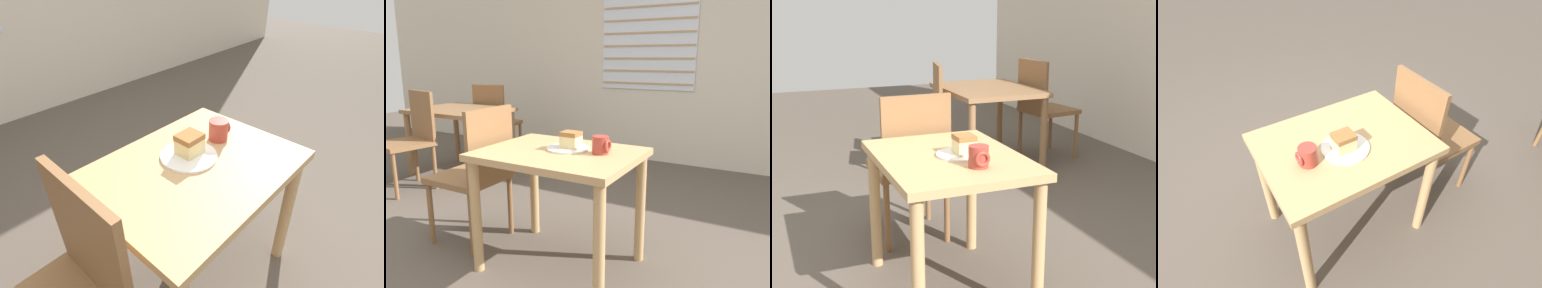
# 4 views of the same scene
# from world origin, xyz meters

# --- Properties ---
(ground_plane) EXTENTS (14.00, 14.00, 0.00)m
(ground_plane) POSITION_xyz_m (0.00, 0.00, 0.00)
(ground_plane) COLOR brown
(dining_table_near) EXTENTS (0.89, 0.68, 0.72)m
(dining_table_near) POSITION_xyz_m (-0.10, 0.42, 0.60)
(dining_table_near) COLOR tan
(dining_table_near) RESTS_ON ground_plane
(chair_near_window) EXTENTS (0.44, 0.44, 0.94)m
(chair_near_window) POSITION_xyz_m (-0.76, 0.41, 0.51)
(chair_near_window) COLOR brown
(chair_near_window) RESTS_ON ground_plane
(plate) EXTENTS (0.25, 0.25, 0.01)m
(plate) POSITION_xyz_m (-0.08, 0.47, 0.73)
(plate) COLOR white
(plate) RESTS_ON dining_table_near
(cake_slice) EXTENTS (0.11, 0.09, 0.09)m
(cake_slice) POSITION_xyz_m (-0.07, 0.48, 0.78)
(cake_slice) COLOR #E5CC89
(cake_slice) RESTS_ON plate
(coffee_mug) EXTENTS (0.10, 0.09, 0.10)m
(coffee_mug) POSITION_xyz_m (0.13, 0.47, 0.77)
(coffee_mug) COLOR #9E382D
(coffee_mug) RESTS_ON dining_table_near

